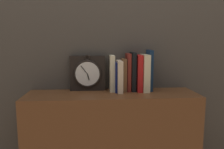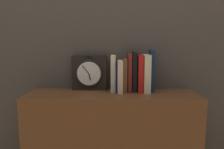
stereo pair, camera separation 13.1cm
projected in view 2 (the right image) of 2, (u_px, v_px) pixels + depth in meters
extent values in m
cube|color=#47423D|center=(113.00, 12.00, 1.41)|extent=(6.00, 0.05, 2.60)
cube|color=black|center=(89.00, 73.00, 1.42)|extent=(0.22, 0.05, 0.22)
torus|color=black|center=(89.00, 73.00, 1.39)|extent=(0.18, 0.01, 0.18)
cylinder|color=silver|center=(89.00, 74.00, 1.39)|extent=(0.15, 0.01, 0.15)
cube|color=black|center=(90.00, 77.00, 1.39)|extent=(0.02, 0.00, 0.04)
cube|color=black|center=(86.00, 70.00, 1.38)|extent=(0.04, 0.00, 0.05)
torus|color=black|center=(89.00, 57.00, 1.37)|extent=(0.04, 0.01, 0.04)
cube|color=beige|center=(113.00, 73.00, 1.38)|extent=(0.03, 0.11, 0.23)
cube|color=navy|center=(117.00, 77.00, 1.38)|extent=(0.01, 0.13, 0.19)
cube|color=beige|center=(120.00, 76.00, 1.36)|extent=(0.03, 0.15, 0.20)
cube|color=brown|center=(125.00, 75.00, 1.38)|extent=(0.03, 0.12, 0.21)
cube|color=maroon|center=(130.00, 72.00, 1.38)|extent=(0.02, 0.11, 0.24)
cube|color=black|center=(134.00, 72.00, 1.38)|extent=(0.03, 0.11, 0.25)
cube|color=red|center=(140.00, 73.00, 1.37)|extent=(0.03, 0.13, 0.23)
cube|color=beige|center=(146.00, 73.00, 1.36)|extent=(0.04, 0.14, 0.23)
cube|color=#12294B|center=(151.00, 71.00, 1.38)|extent=(0.02, 0.11, 0.26)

